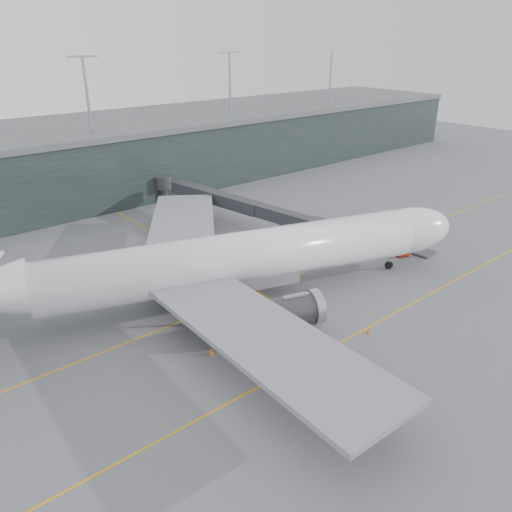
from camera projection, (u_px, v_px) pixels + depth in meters
ground at (212, 292)px, 70.01m from camera, size 320.00×320.00×0.00m
taxiline_a at (229, 303)px, 67.20m from camera, size 160.00×0.25×0.02m
taxiline_b at (315, 356)px, 55.97m from camera, size 160.00×0.25×0.02m
taxiline_lead_main at (169, 242)px, 86.97m from camera, size 0.25×60.00×0.02m
terminal at (56, 163)px, 107.61m from camera, size 240.00×36.00×29.00m
main_aircraft at (235, 260)px, 66.10m from camera, size 71.05×65.43×20.41m
jet_bridge at (230, 200)px, 94.70m from camera, size 8.19×43.54×5.69m
gse_cart at (402, 252)px, 81.01m from camera, size 2.41×2.00×1.41m
baggage_dolly at (424, 253)px, 82.02m from camera, size 3.65×3.07×0.33m
uld_a at (143, 275)px, 72.28m from camera, size 2.67×2.34×2.08m
uld_b at (160, 263)px, 76.73m from camera, size 1.89×1.55×1.65m
uld_c at (178, 258)px, 78.44m from camera, size 2.29×2.01×1.79m
cone_nose at (398, 245)px, 84.47m from camera, size 0.44×0.44×0.69m
cone_wing_stbd at (368, 331)px, 60.18m from camera, size 0.48×0.48×0.76m
cone_wing_port at (204, 250)px, 82.66m from camera, size 0.46×0.46×0.73m
cone_tail at (211, 351)px, 56.19m from camera, size 0.50×0.50×0.80m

